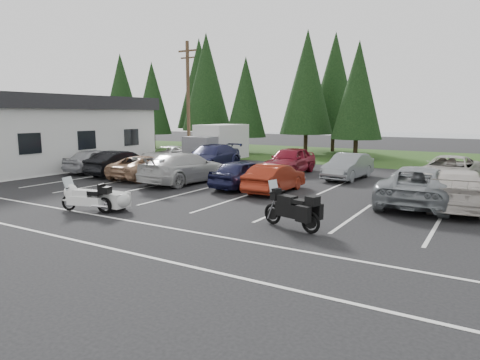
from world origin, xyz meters
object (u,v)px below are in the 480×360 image
object	(u,v)px
car_near_1	(121,163)
car_near_7	(458,189)
car_near_3	(185,168)
car_near_2	(146,167)
car_far_3	(348,166)
building	(26,132)
utility_pole	(188,100)
car_near_5	(275,178)
car_far_1	(211,157)
car_far_2	(290,160)
touring_motorcycle	(86,195)
car_near_4	(244,174)
car_far_0	(168,156)
car_near_6	(419,186)
car_far_4	(449,171)
box_truck	(214,144)
adventure_motorcycle	(291,205)
car_near_0	(97,160)

from	to	relation	value
car_near_1	car_near_7	distance (m)	18.30
car_near_3	car_near_1	bearing A→B (deg)	0.91
car_near_2	car_far_3	distance (m)	11.61
building	utility_pole	bearing A→B (deg)	45.00
car_near_5	car_far_1	size ratio (longest dim) A/B	0.73
car_far_2	touring_motorcycle	world-z (taller)	car_far_2
building	car_near_4	distance (m)	17.42
building	car_far_0	size ratio (longest dim) A/B	3.13
car_near_1	touring_motorcycle	size ratio (longest dim) A/B	1.89
car_near_6	car_far_2	bearing A→B (deg)	-35.74
car_far_1	car_near_4	bearing A→B (deg)	-47.22
car_near_1	car_near_4	xyz separation A→B (m)	(8.69, -0.10, -0.03)
car_near_2	car_far_4	distance (m)	16.46
car_near_6	touring_motorcycle	size ratio (longest dim) A/B	2.39
car_near_6	car_far_4	distance (m)	6.00
box_truck	car_far_3	bearing A→B (deg)	-12.70
car_far_4	car_near_1	bearing A→B (deg)	-155.53
car_far_1	car_far_4	world-z (taller)	car_far_1
touring_motorcycle	car_near_4	bearing A→B (deg)	58.67
adventure_motorcycle	car_near_7	bearing A→B (deg)	70.43
adventure_motorcycle	car_far_0	bearing A→B (deg)	158.33
car_near_1	car_near_4	bearing A→B (deg)	179.33
utility_pole	car_far_4	bearing A→B (deg)	-4.77
car_near_6	car_far_2	distance (m)	10.28
car_far_2	adventure_motorcycle	distance (m)	13.13
car_near_1	car_far_1	distance (m)	6.04
car_far_2	car_near_7	bearing A→B (deg)	-31.32
car_near_7	car_far_1	size ratio (longest dim) A/B	0.95
car_near_5	car_far_2	bearing A→B (deg)	-71.69
car_far_4	car_far_3	bearing A→B (deg)	-169.43
car_near_7	adventure_motorcycle	bearing A→B (deg)	49.53
car_near_4	car_near_3	bearing A→B (deg)	7.60
building	car_near_7	size ratio (longest dim) A/B	2.91
car_near_1	car_near_3	distance (m)	5.20
car_far_1	car_far_2	bearing A→B (deg)	2.08
utility_pole	car_near_3	xyz separation A→B (m)	(5.83, -7.84, -3.88)
car_near_1	building	bearing A→B (deg)	3.34
car_far_0	car_far_4	distance (m)	18.47
car_near_0	car_near_5	xyz separation A→B (m)	(12.95, -0.57, -0.08)
car_near_0	car_far_4	size ratio (longest dim) A/B	0.81
car_near_2	car_near_5	size ratio (longest dim) A/B	1.16
utility_pole	car_far_0	bearing A→B (deg)	-100.51
car_near_3	touring_motorcycle	xyz separation A→B (m)	(1.17, -7.49, -0.16)
car_near_4	car_far_0	bearing A→B (deg)	-26.18
car_near_6	car_near_7	xyz separation A→B (m)	(1.39, 0.04, -0.02)
car_far_4	car_near_2	bearing A→B (deg)	-152.36
car_far_4	touring_motorcycle	bearing A→B (deg)	-123.21
car_near_1	car_near_7	size ratio (longest dim) A/B	0.85
utility_pole	car_near_3	world-z (taller)	utility_pole
car_near_0	touring_motorcycle	xyz separation A→B (m)	(8.73, -8.02, -0.09)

